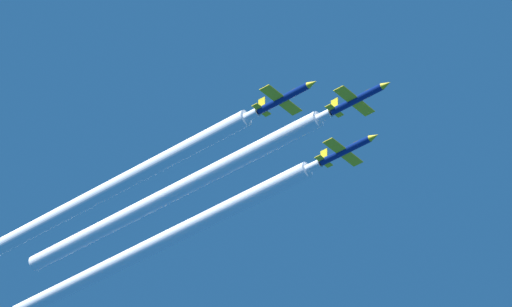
# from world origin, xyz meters

# --- Properties ---
(jet_lead) EXTENTS (8.83, 12.86, 3.09)m
(jet_lead) POSITION_xyz_m (-0.51, 5.47, 191.02)
(jet_lead) COLOR navy
(jet_left_wingman) EXTENTS (8.83, 12.86, 3.09)m
(jet_left_wingman) POSITION_xyz_m (-8.95, -3.43, 189.61)
(jet_left_wingman) COLOR navy
(jet_right_wingman) EXTENTS (8.83, 12.86, 3.09)m
(jet_right_wingman) POSITION_xyz_m (8.45, -3.13, 190.07)
(jet_right_wingman) COLOR navy
(smoke_trail_lead) EXTENTS (2.94, 70.99, 2.94)m
(smoke_trail_lead) POSITION_xyz_m (-0.51, -35.87, 190.99)
(smoke_trail_lead) COLOR white
(smoke_trail_left_wingman) EXTENTS (2.94, 75.31, 2.94)m
(smoke_trail_left_wingman) POSITION_xyz_m (-8.95, -46.93, 189.58)
(smoke_trail_left_wingman) COLOR white
(smoke_trail_right_wingman) EXTENTS (2.94, 67.05, 2.94)m
(smoke_trail_right_wingman) POSITION_xyz_m (8.45, -42.50, 190.04)
(smoke_trail_right_wingman) COLOR white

